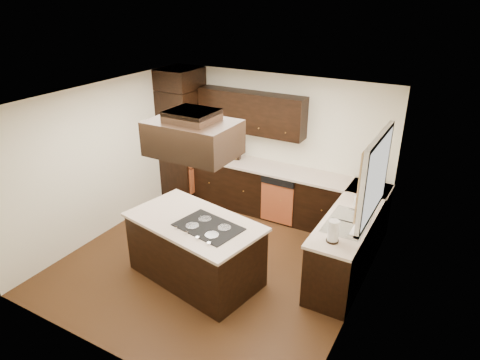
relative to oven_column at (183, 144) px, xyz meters
The scene contains 30 objects.
floor 2.68m from the oven_column, 43.85° to the right, with size 4.20×4.20×0.02m, color #5A3519.
ceiling 2.86m from the oven_column, 43.85° to the right, with size 4.20×4.20×0.02m, color silver.
wall_back 1.83m from the oven_column, 12.85° to the left, with size 4.20×0.02×2.50m, color white.
wall_front 4.21m from the oven_column, 65.05° to the right, with size 4.20×0.02×2.50m, color white.
wall_left 1.75m from the oven_column, 101.12° to the right, with size 0.02×4.20×2.50m, color white.
wall_right 4.25m from the oven_column, 23.70° to the right, with size 0.02×4.20×2.50m, color white.
oven_column is the anchor object (origin of this frame).
wall_oven_face 0.36m from the oven_column, ahead, with size 0.05×0.62×0.78m, color #B9562D.
base_cabinets_back 1.92m from the oven_column, ahead, with size 2.93×0.60×0.88m, color black.
base_cabinets_right 3.72m from the oven_column, 12.69° to the right, with size 0.60×2.40×0.88m, color black.
countertop_back 1.82m from the oven_column, ahead, with size 2.93×0.63×0.04m, color beige.
countertop_right 3.65m from the oven_column, 12.74° to the right, with size 0.63×2.40×0.04m, color beige.
upper_cabinets 1.56m from the oven_column, ahead, with size 2.00×0.34×0.72m, color black.
dishwasher_front 2.21m from the oven_column, ahead, with size 0.60×0.05×0.72m, color #B9562D.
window_frame 4.06m from the oven_column, 16.72° to the right, with size 0.06×1.32×1.12m, color silver.
window_pane 4.08m from the oven_column, 16.61° to the right, with size 0.00×1.20×1.00m, color white.
curtain_left 4.15m from the oven_column, 22.59° to the right, with size 0.02×0.34×0.90m, color beige.
curtain_right 3.91m from the oven_column, 10.99° to the right, with size 0.02×0.34×0.90m, color beige.
sink_rim 3.76m from the oven_column, 17.90° to the right, with size 0.52×0.84×0.01m, color silver.
island 2.82m from the oven_column, 50.92° to the right, with size 1.80×0.98×0.88m, color black.
island_top 2.76m from the oven_column, 50.92° to the right, with size 1.87×1.05×0.04m, color beige.
cooktop 2.97m from the oven_column, 47.53° to the right, with size 0.85×0.57×0.01m, color black.
range_hood 3.13m from the oven_column, 50.26° to the right, with size 1.05×0.72×0.42m, color black.
hood_duct 3.24m from the oven_column, 50.26° to the right, with size 0.55×0.50×0.13m, color black.
blender_base 0.82m from the oven_column, ahead, with size 0.15×0.15×0.10m, color silver.
blender_pitcher 0.82m from the oven_column, ahead, with size 0.13×0.13×0.26m, color silver.
spice_rack 1.00m from the oven_column, ahead, with size 0.37×0.09×0.31m, color black.
mixing_bowl 0.70m from the oven_column, ahead, with size 0.23×0.23×0.06m, color silver.
soap_bottle 3.59m from the oven_column, ahead, with size 0.10×0.10×0.22m, color silver.
paper_towel 3.94m from the oven_column, 25.90° to the right, with size 0.14×0.14×0.30m, color silver.
Camera 1 is at (3.00, -4.54, 3.82)m, focal length 32.00 mm.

